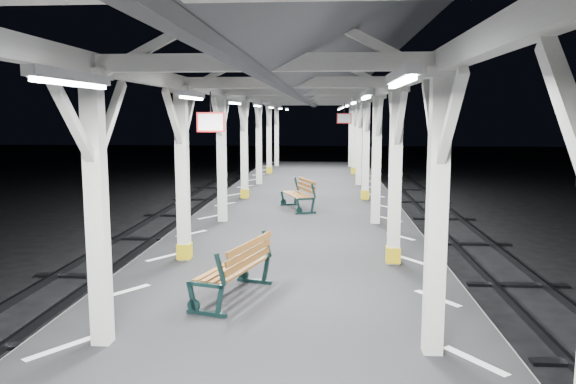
# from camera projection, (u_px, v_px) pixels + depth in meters

# --- Properties ---
(ground) EXTENTS (120.00, 120.00, 0.00)m
(ground) POSITION_uv_depth(u_px,v_px,m) (279.00, 356.00, 8.90)
(ground) COLOR black
(ground) RESTS_ON ground
(platform) EXTENTS (6.00, 50.00, 1.00)m
(platform) POSITION_uv_depth(u_px,v_px,m) (278.00, 326.00, 8.83)
(platform) COLOR black
(platform) RESTS_ON ground
(hazard_stripes_left) EXTENTS (1.00, 48.00, 0.01)m
(hazard_stripes_left) POSITION_uv_depth(u_px,v_px,m) (125.00, 291.00, 8.93)
(hazard_stripes_left) COLOR silver
(hazard_stripes_left) RESTS_ON platform
(hazard_stripes_right) EXTENTS (1.00, 48.00, 0.01)m
(hazard_stripes_right) POSITION_uv_depth(u_px,v_px,m) (437.00, 298.00, 8.59)
(hazard_stripes_right) COLOR silver
(hazard_stripes_right) RESTS_ON platform
(canopy) EXTENTS (5.40, 49.00, 4.65)m
(canopy) POSITION_uv_depth(u_px,v_px,m) (278.00, 63.00, 8.26)
(canopy) COLOR silver
(canopy) RESTS_ON platform
(bench_mid) EXTENTS (1.08, 1.81, 0.93)m
(bench_mid) POSITION_uv_depth(u_px,v_px,m) (238.00, 267.00, 8.53)
(bench_mid) COLOR #142F2E
(bench_mid) RESTS_ON platform
(bench_far) EXTENTS (1.15, 1.76, 0.90)m
(bench_far) POSITION_uv_depth(u_px,v_px,m) (300.00, 193.00, 16.61)
(bench_far) COLOR #142F2E
(bench_far) RESTS_ON platform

